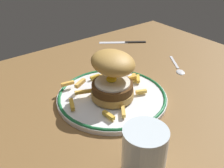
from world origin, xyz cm
name	(u,v)px	position (x,y,z in cm)	size (l,w,h in cm)	color
ground_plane	(109,113)	(0.00, 0.00, -2.00)	(117.08, 85.11, 4.00)	brown
dinner_plate	(112,96)	(2.60, 1.97, 0.84)	(28.23, 28.23, 1.60)	silver
burger	(113,74)	(2.69, 1.75, 7.40)	(15.68, 15.81, 12.01)	#B3843F
fries_pile	(108,87)	(3.14, 4.22, 2.37)	(23.69, 20.02, 2.85)	#EBB848
water_glass	(144,157)	(-7.63, -20.34, 4.31)	(7.77, 7.77, 10.12)	silver
knife	(126,42)	(30.64, 29.25, 0.26)	(15.52, 11.69, 0.70)	black
spoon	(179,69)	(29.02, 1.93, 0.36)	(8.79, 12.01, 0.90)	silver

